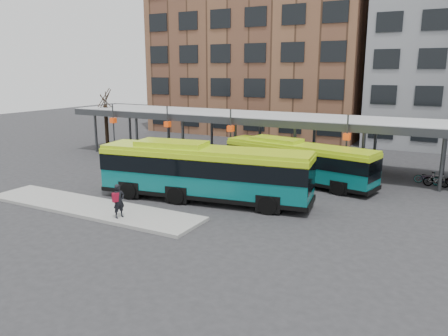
# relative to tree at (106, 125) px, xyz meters

# --- Properties ---
(ground) EXTENTS (120.00, 120.00, 0.00)m
(ground) POSITION_rel_tree_xyz_m (18.00, -12.00, -2.43)
(ground) COLOR #28282B
(ground) RESTS_ON ground
(boarding_island) EXTENTS (14.00, 3.00, 0.18)m
(boarding_island) POSITION_rel_tree_xyz_m (12.50, -15.00, -2.34)
(boarding_island) COLOR gray
(boarding_island) RESTS_ON ground
(canopy) EXTENTS (40.00, 6.53, 4.80)m
(canopy) POSITION_rel_tree_xyz_m (17.94, 0.87, 1.47)
(canopy) COLOR #999B9E
(canopy) RESTS_ON ground
(tree) EXTENTS (1.64, 1.64, 5.60)m
(tree) POSITION_rel_tree_xyz_m (0.00, 0.00, 0.00)
(tree) COLOR black
(tree) RESTS_ON ground
(building_brick) EXTENTS (26.00, 14.00, 22.00)m
(building_brick) POSITION_rel_tree_xyz_m (8.00, 20.00, 8.57)
(building_brick) COLOR brown
(building_brick) RESTS_ON ground
(bus_front) EXTENTS (13.15, 4.59, 3.55)m
(bus_front) POSITION_rel_tree_xyz_m (17.40, -10.51, -0.58)
(bus_front) COLOR #085A5C
(bus_front) RESTS_ON ground
(bus_rear) EXTENTS (11.23, 4.53, 3.03)m
(bus_rear) POSITION_rel_tree_xyz_m (21.00, -3.72, -0.86)
(bus_rear) COLOR #085A5C
(bus_rear) RESTS_ON ground
(pedestrian) EXTENTS (0.60, 0.75, 1.81)m
(pedestrian) POSITION_rel_tree_xyz_m (15.35, -15.78, -1.34)
(pedestrian) COLOR black
(pedestrian) RESTS_ON boarding_island
(bike_rack) EXTENTS (4.85, 1.48, 1.01)m
(bike_rack) POSITION_rel_tree_xyz_m (30.44, 0.02, -1.97)
(bike_rack) COLOR slate
(bike_rack) RESTS_ON ground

